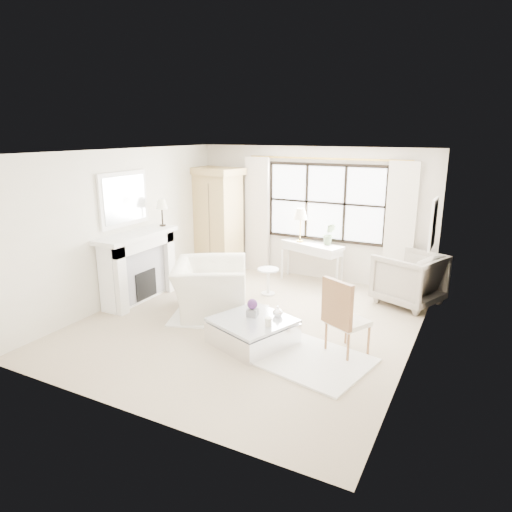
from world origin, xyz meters
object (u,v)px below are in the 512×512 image
object	(u,v)px
console_table	(312,262)
club_armchair	(210,288)
armoire	(217,219)
coffee_table	(253,332)

from	to	relation	value
console_table	club_armchair	distance (m)	2.55
armoire	console_table	distance (m)	2.28
armoire	coffee_table	xyz separation A→B (m)	(2.41, -2.93, -0.96)
console_table	coffee_table	xyz separation A→B (m)	(0.26, -3.11, -0.22)
armoire	club_armchair	xyz separation A→B (m)	(1.23, -2.20, -0.70)
armoire	coffee_table	bearing A→B (deg)	-38.24
armoire	coffee_table	size ratio (longest dim) A/B	1.74
console_table	coffee_table	bearing A→B (deg)	-66.56
club_armchair	coffee_table	distance (m)	1.42
armoire	club_armchair	world-z (taller)	armoire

